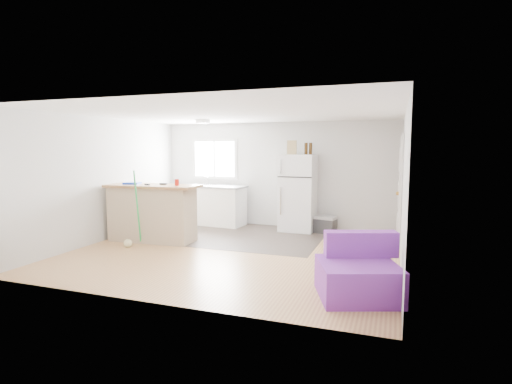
# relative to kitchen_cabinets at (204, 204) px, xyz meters

# --- Properties ---
(room) EXTENTS (5.51, 5.01, 2.41)m
(room) POSITION_rel_kitchen_cabinets_xyz_m (1.70, -2.18, 0.72)
(room) COLOR #AD7448
(room) RESTS_ON ground
(vinyl_zone) EXTENTS (4.05, 2.50, 0.00)m
(vinyl_zone) POSITION_rel_kitchen_cabinets_xyz_m (0.98, -0.93, -0.47)
(vinyl_zone) COLOR #372E29
(vinyl_zone) RESTS_ON floor
(window) EXTENTS (1.18, 0.06, 0.98)m
(window) POSITION_rel_kitchen_cabinets_xyz_m (0.15, 0.31, 1.07)
(window) COLOR white
(window) RESTS_ON back_wall
(interior_door) EXTENTS (0.11, 0.92, 2.10)m
(interior_door) POSITION_rel_kitchen_cabinets_xyz_m (4.43, -0.63, 0.54)
(interior_door) COLOR white
(interior_door) RESTS_ON right_wall
(ceiling_fixture) EXTENTS (0.30, 0.30, 0.07)m
(ceiling_fixture) POSITION_rel_kitchen_cabinets_xyz_m (0.50, -0.98, 1.88)
(ceiling_fixture) COLOR white
(ceiling_fixture) RESTS_ON ceiling
(kitchen_cabinets) EXTENTS (2.14, 0.84, 1.22)m
(kitchen_cabinets) POSITION_rel_kitchen_cabinets_xyz_m (0.00, 0.00, 0.00)
(kitchen_cabinets) COLOR white
(kitchen_cabinets) RESTS_ON floor
(peninsula) EXTENTS (1.84, 0.78, 1.11)m
(peninsula) POSITION_rel_kitchen_cabinets_xyz_m (-0.12, -1.96, 0.09)
(peninsula) COLOR tan
(peninsula) RESTS_ON floor
(refrigerator) EXTENTS (0.75, 0.71, 1.68)m
(refrigerator) POSITION_rel_kitchen_cabinets_xyz_m (2.32, -0.04, 0.36)
(refrigerator) COLOR white
(refrigerator) RESTS_ON floor
(cooler) EXTENTS (0.54, 0.42, 0.37)m
(cooler) POSITION_rel_kitchen_cabinets_xyz_m (2.93, -0.10, -0.29)
(cooler) COLOR #303032
(cooler) RESTS_ON floor
(purple_seat) EXTENTS (1.16, 1.14, 0.75)m
(purple_seat) POSITION_rel_kitchen_cabinets_xyz_m (3.95, -3.64, -0.20)
(purple_seat) COLOR purple
(purple_seat) RESTS_ON floor
(cleaner_jug) EXTENTS (0.16, 0.12, 0.35)m
(cleaner_jug) POSITION_rel_kitchen_cabinets_xyz_m (0.12, -2.15, -0.32)
(cleaner_jug) COLOR white
(cleaner_jug) RESTS_ON floor
(mop) EXTENTS (0.30, 0.39, 1.43)m
(mop) POSITION_rel_kitchen_cabinets_xyz_m (-0.24, -2.51, -0.25)
(mop) COLOR green
(mop) RESTS_ON floor
(red_cup) EXTENTS (0.10, 0.10, 0.12)m
(red_cup) POSITION_rel_kitchen_cabinets_xyz_m (0.44, -1.96, 0.69)
(red_cup) COLOR red
(red_cup) RESTS_ON peninsula
(blue_tray) EXTENTS (0.34, 0.27, 0.04)m
(blue_tray) POSITION_rel_kitchen_cabinets_xyz_m (-0.54, -2.00, 0.65)
(blue_tray) COLOR #1539C6
(blue_tray) RESTS_ON peninsula
(tool_a) EXTENTS (0.15, 0.07, 0.03)m
(tool_a) POSITION_rel_kitchen_cabinets_xyz_m (0.10, -1.89, 0.65)
(tool_a) COLOR black
(tool_a) RESTS_ON peninsula
(tool_b) EXTENTS (0.10, 0.05, 0.03)m
(tool_b) POSITION_rel_kitchen_cabinets_xyz_m (-0.15, -2.06, 0.65)
(tool_b) COLOR black
(tool_b) RESTS_ON peninsula
(cardboard_box) EXTENTS (0.21, 0.13, 0.30)m
(cardboard_box) POSITION_rel_kitchen_cabinets_xyz_m (2.20, -0.13, 1.35)
(cardboard_box) COLOR tan
(cardboard_box) RESTS_ON refrigerator
(bottle_left) EXTENTS (0.08, 0.08, 0.25)m
(bottle_left) POSITION_rel_kitchen_cabinets_xyz_m (2.50, -0.10, 1.33)
(bottle_left) COLOR #38210A
(bottle_left) RESTS_ON refrigerator
(bottle_right) EXTENTS (0.07, 0.07, 0.25)m
(bottle_right) POSITION_rel_kitchen_cabinets_xyz_m (2.59, -0.05, 1.33)
(bottle_right) COLOR #38210A
(bottle_right) RESTS_ON refrigerator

